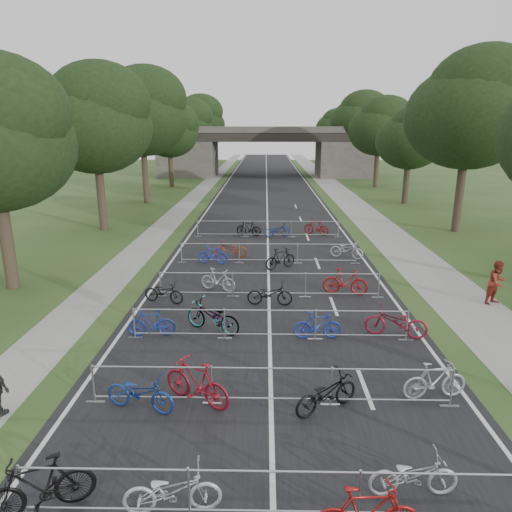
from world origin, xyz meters
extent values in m
cube|color=black|center=(0.00, 50.00, 0.01)|extent=(11.00, 140.00, 0.01)
cube|color=gray|center=(8.00, 50.00, 0.01)|extent=(3.00, 140.00, 0.01)
cube|color=gray|center=(-7.50, 50.00, 0.01)|extent=(2.00, 140.00, 0.01)
cube|color=silver|center=(0.00, 50.00, 0.00)|extent=(0.12, 140.00, 0.00)
cube|color=#43403C|center=(-11.50, 65.00, 2.50)|extent=(8.00, 8.00, 5.00)
cube|color=#43403C|center=(11.50, 65.00, 2.50)|extent=(8.00, 8.00, 5.00)
cube|color=black|center=(0.00, 65.00, 5.60)|extent=(30.00, 8.00, 1.20)
cube|color=#43403C|center=(0.00, 61.20, 6.60)|extent=(30.00, 0.40, 0.90)
cube|color=#43403C|center=(0.00, 68.80, 6.60)|extent=(30.00, 0.40, 0.90)
cylinder|color=#33261C|center=(-11.50, 16.00, 2.10)|extent=(0.56, 0.56, 4.20)
cylinder|color=#33261C|center=(-11.50, 28.00, 2.36)|extent=(0.56, 0.56, 4.72)
ellipsoid|color=black|center=(-11.50, 28.00, 6.99)|extent=(7.56, 7.56, 6.20)
sphere|color=black|center=(-10.90, 27.50, 8.50)|extent=(6.05, 6.05, 6.05)
sphere|color=black|center=(-12.00, 28.50, 6.05)|extent=(4.91, 4.91, 4.91)
cylinder|color=#33261C|center=(13.00, 28.00, 2.55)|extent=(0.56, 0.56, 5.11)
ellipsoid|color=black|center=(13.00, 28.00, 7.56)|extent=(8.18, 8.18, 6.70)
sphere|color=black|center=(13.60, 27.50, 9.20)|extent=(6.54, 6.54, 6.54)
sphere|color=black|center=(12.50, 28.50, 6.54)|extent=(5.31, 5.31, 5.31)
cylinder|color=#33261C|center=(-11.50, 40.00, 2.62)|extent=(0.56, 0.56, 5.25)
ellipsoid|color=black|center=(-11.50, 40.00, 7.77)|extent=(8.40, 8.40, 6.89)
sphere|color=black|center=(-10.90, 39.50, 9.45)|extent=(6.72, 6.72, 6.72)
sphere|color=black|center=(-12.00, 40.50, 6.72)|extent=(5.46, 5.46, 5.46)
cylinder|color=#33261C|center=(13.00, 40.00, 1.92)|extent=(0.56, 0.56, 3.85)
ellipsoid|color=black|center=(13.00, 40.00, 5.70)|extent=(6.16, 6.16, 5.05)
sphere|color=black|center=(13.60, 39.50, 6.93)|extent=(4.93, 4.93, 4.93)
sphere|color=black|center=(12.50, 40.50, 4.93)|extent=(4.00, 4.00, 4.00)
cylinder|color=#33261C|center=(-11.50, 52.00, 2.10)|extent=(0.56, 0.56, 4.20)
ellipsoid|color=black|center=(-11.50, 52.00, 6.22)|extent=(6.72, 6.72, 5.51)
sphere|color=black|center=(-10.90, 51.50, 7.56)|extent=(5.38, 5.38, 5.38)
sphere|color=black|center=(-12.00, 52.50, 5.38)|extent=(4.37, 4.37, 4.37)
cylinder|color=#33261C|center=(13.00, 52.00, 2.24)|extent=(0.56, 0.56, 4.48)
ellipsoid|color=black|center=(13.00, 52.00, 6.63)|extent=(7.17, 7.17, 5.88)
sphere|color=black|center=(13.60, 51.50, 8.06)|extent=(5.73, 5.73, 5.73)
sphere|color=black|center=(12.50, 52.50, 5.73)|extent=(4.66, 4.66, 4.66)
cylinder|color=#33261C|center=(-11.50, 64.00, 2.36)|extent=(0.56, 0.56, 4.72)
ellipsoid|color=black|center=(-11.50, 64.00, 6.99)|extent=(7.56, 7.56, 6.20)
sphere|color=black|center=(-10.90, 63.50, 8.50)|extent=(6.05, 6.05, 6.05)
sphere|color=black|center=(-12.00, 64.50, 6.05)|extent=(4.91, 4.91, 4.91)
cylinder|color=#33261C|center=(13.00, 64.00, 2.55)|extent=(0.56, 0.56, 5.11)
ellipsoid|color=black|center=(13.00, 64.00, 7.56)|extent=(8.18, 8.18, 6.70)
sphere|color=black|center=(13.60, 63.50, 9.20)|extent=(6.54, 6.54, 6.54)
sphere|color=black|center=(12.50, 64.50, 6.54)|extent=(5.31, 5.31, 5.31)
cylinder|color=#33261C|center=(-11.50, 76.00, 2.62)|extent=(0.56, 0.56, 5.25)
ellipsoid|color=black|center=(-11.50, 76.00, 7.77)|extent=(8.40, 8.40, 6.89)
sphere|color=black|center=(-10.90, 75.50, 9.45)|extent=(6.72, 6.72, 6.72)
sphere|color=black|center=(-12.00, 76.50, 6.72)|extent=(5.46, 5.46, 5.46)
cylinder|color=#33261C|center=(13.00, 76.00, 1.92)|extent=(0.56, 0.56, 3.85)
ellipsoid|color=black|center=(13.00, 76.00, 5.70)|extent=(6.16, 6.16, 5.05)
sphere|color=black|center=(13.60, 75.50, 6.93)|extent=(4.93, 4.93, 4.93)
sphere|color=black|center=(12.50, 76.50, 4.93)|extent=(4.00, 4.00, 4.00)
cylinder|color=#33261C|center=(-11.50, 88.00, 2.10)|extent=(0.56, 0.56, 4.20)
ellipsoid|color=black|center=(-11.50, 88.00, 6.22)|extent=(6.72, 6.72, 5.51)
sphere|color=black|center=(-10.90, 87.50, 7.56)|extent=(5.38, 5.38, 5.38)
sphere|color=black|center=(-12.00, 88.50, 5.38)|extent=(4.37, 4.37, 4.37)
cylinder|color=#33261C|center=(13.00, 88.00, 2.24)|extent=(0.56, 0.56, 4.48)
ellipsoid|color=black|center=(13.00, 88.00, 6.63)|extent=(7.17, 7.17, 5.88)
sphere|color=black|center=(13.60, 87.50, 8.06)|extent=(5.73, 5.73, 5.73)
sphere|color=black|center=(12.50, 88.50, 5.73)|extent=(4.66, 4.66, 4.66)
cylinder|color=#A2A4A9|center=(0.00, 3.60, 1.05)|extent=(9.20, 0.04, 0.04)
cylinder|color=#A2A4A9|center=(0.00, 3.60, 0.18)|extent=(9.20, 0.04, 0.04)
cylinder|color=#A2A4A9|center=(-4.60, 3.60, 0.55)|extent=(0.05, 0.05, 1.10)
cylinder|color=#A2A4A9|center=(-1.53, 3.60, 0.55)|extent=(0.05, 0.05, 1.10)
cylinder|color=#A2A4A9|center=(1.53, 3.60, 0.55)|extent=(0.05, 0.05, 1.10)
cylinder|color=#A2A4A9|center=(0.00, 7.20, 1.05)|extent=(9.20, 0.04, 0.04)
cylinder|color=#A2A4A9|center=(0.00, 7.20, 0.18)|extent=(9.20, 0.04, 0.04)
cylinder|color=#A2A4A9|center=(-4.60, 7.20, 0.55)|extent=(0.05, 0.05, 1.10)
cube|color=#A2A4A9|center=(-4.60, 7.20, 0.01)|extent=(0.50, 0.08, 0.03)
cylinder|color=#A2A4A9|center=(-1.53, 7.20, 0.55)|extent=(0.05, 0.05, 1.10)
cube|color=#A2A4A9|center=(-1.53, 7.20, 0.01)|extent=(0.50, 0.08, 0.03)
cylinder|color=#A2A4A9|center=(1.53, 7.20, 0.55)|extent=(0.05, 0.05, 1.10)
cube|color=#A2A4A9|center=(1.53, 7.20, 0.01)|extent=(0.50, 0.08, 0.03)
cylinder|color=#A2A4A9|center=(4.60, 7.20, 0.55)|extent=(0.05, 0.05, 1.10)
cube|color=#A2A4A9|center=(4.60, 7.20, 0.01)|extent=(0.50, 0.08, 0.03)
cylinder|color=#A2A4A9|center=(0.00, 11.00, 1.05)|extent=(9.20, 0.04, 0.04)
cylinder|color=#A2A4A9|center=(0.00, 11.00, 0.18)|extent=(9.20, 0.04, 0.04)
cylinder|color=#A2A4A9|center=(-4.60, 11.00, 0.55)|extent=(0.05, 0.05, 1.10)
cube|color=#A2A4A9|center=(-4.60, 11.00, 0.01)|extent=(0.50, 0.08, 0.03)
cylinder|color=#A2A4A9|center=(-1.53, 11.00, 0.55)|extent=(0.05, 0.05, 1.10)
cube|color=#A2A4A9|center=(-1.53, 11.00, 0.01)|extent=(0.50, 0.08, 0.03)
cylinder|color=#A2A4A9|center=(1.53, 11.00, 0.55)|extent=(0.05, 0.05, 1.10)
cube|color=#A2A4A9|center=(1.53, 11.00, 0.01)|extent=(0.50, 0.08, 0.03)
cylinder|color=#A2A4A9|center=(4.60, 11.00, 0.55)|extent=(0.05, 0.05, 1.10)
cube|color=#A2A4A9|center=(4.60, 11.00, 0.01)|extent=(0.50, 0.08, 0.03)
cylinder|color=#A2A4A9|center=(0.00, 15.00, 1.05)|extent=(9.20, 0.04, 0.04)
cylinder|color=#A2A4A9|center=(0.00, 15.00, 0.18)|extent=(9.20, 0.04, 0.04)
cylinder|color=#A2A4A9|center=(-4.60, 15.00, 0.55)|extent=(0.05, 0.05, 1.10)
cube|color=#A2A4A9|center=(-4.60, 15.00, 0.01)|extent=(0.50, 0.08, 0.03)
cylinder|color=#A2A4A9|center=(-1.53, 15.00, 0.55)|extent=(0.05, 0.05, 1.10)
cube|color=#A2A4A9|center=(-1.53, 15.00, 0.01)|extent=(0.50, 0.08, 0.03)
cylinder|color=#A2A4A9|center=(1.53, 15.00, 0.55)|extent=(0.05, 0.05, 1.10)
cube|color=#A2A4A9|center=(1.53, 15.00, 0.01)|extent=(0.50, 0.08, 0.03)
cylinder|color=#A2A4A9|center=(4.60, 15.00, 0.55)|extent=(0.05, 0.05, 1.10)
cube|color=#A2A4A9|center=(4.60, 15.00, 0.01)|extent=(0.50, 0.08, 0.03)
cylinder|color=#A2A4A9|center=(0.00, 20.00, 1.05)|extent=(9.20, 0.04, 0.04)
cylinder|color=#A2A4A9|center=(0.00, 20.00, 0.18)|extent=(9.20, 0.04, 0.04)
cylinder|color=#A2A4A9|center=(-4.60, 20.00, 0.55)|extent=(0.05, 0.05, 1.10)
cube|color=#A2A4A9|center=(-4.60, 20.00, 0.01)|extent=(0.50, 0.08, 0.03)
cylinder|color=#A2A4A9|center=(-1.53, 20.00, 0.55)|extent=(0.05, 0.05, 1.10)
cube|color=#A2A4A9|center=(-1.53, 20.00, 0.01)|extent=(0.50, 0.08, 0.03)
cylinder|color=#A2A4A9|center=(1.53, 20.00, 0.55)|extent=(0.05, 0.05, 1.10)
cube|color=#A2A4A9|center=(1.53, 20.00, 0.01)|extent=(0.50, 0.08, 0.03)
cylinder|color=#A2A4A9|center=(4.60, 20.00, 0.55)|extent=(0.05, 0.05, 1.10)
cube|color=#A2A4A9|center=(4.60, 20.00, 0.01)|extent=(0.50, 0.08, 0.03)
cylinder|color=#A2A4A9|center=(0.00, 26.00, 1.05)|extent=(9.20, 0.04, 0.04)
cylinder|color=#A2A4A9|center=(0.00, 26.00, 0.18)|extent=(9.20, 0.04, 0.04)
cylinder|color=#A2A4A9|center=(-4.60, 26.00, 0.55)|extent=(0.05, 0.05, 1.10)
cube|color=#A2A4A9|center=(-4.60, 26.00, 0.01)|extent=(0.50, 0.08, 0.03)
cylinder|color=#A2A4A9|center=(-1.53, 26.00, 0.55)|extent=(0.05, 0.05, 1.10)
cube|color=#A2A4A9|center=(-1.53, 26.00, 0.01)|extent=(0.50, 0.08, 0.03)
cylinder|color=#A2A4A9|center=(1.53, 26.00, 0.55)|extent=(0.05, 0.05, 1.10)
cube|color=#A2A4A9|center=(1.53, 26.00, 0.01)|extent=(0.50, 0.08, 0.03)
cylinder|color=#A2A4A9|center=(4.60, 26.00, 0.55)|extent=(0.05, 0.05, 1.10)
cube|color=#A2A4A9|center=(4.60, 26.00, 0.01)|extent=(0.50, 0.08, 0.03)
imported|color=black|center=(-4.30, 3.66, 0.59)|extent=(2.03, 1.31, 1.18)
imported|color=#B4B6BC|center=(-1.87, 3.72, 0.48)|extent=(1.89, 0.84, 0.96)
imported|color=#A5A5AD|center=(2.71, 4.23, 0.46)|extent=(1.78, 0.71, 0.92)
imported|color=navy|center=(-3.31, 6.89, 0.50)|extent=(2.00, 1.14, 0.99)
imported|color=maroon|center=(-1.92, 7.22, 0.61)|extent=(2.05, 1.52, 1.22)
imported|color=black|center=(1.38, 6.96, 0.50)|extent=(1.96, 1.56, 0.99)
imported|color=#97979E|center=(4.30, 7.55, 0.53)|extent=(1.83, 0.79, 1.06)
imported|color=navy|center=(-4.05, 11.14, 0.49)|extent=(1.66, 0.59, 0.98)
imported|color=#A2A4A9|center=(-2.00, 11.56, 0.56)|extent=(2.25, 1.66, 1.13)
imported|color=#1B3399|center=(1.61, 11.06, 0.49)|extent=(1.66, 0.54, 0.99)
imported|color=maroon|center=(4.30, 11.24, 0.55)|extent=(2.19, 1.20, 1.09)
imported|color=black|center=(-4.30, 14.25, 0.45)|extent=(1.83, 1.06, 0.91)
imported|color=#A5A5AC|center=(-2.23, 15.71, 0.50)|extent=(1.73, 1.06, 1.00)
imported|color=black|center=(0.02, 14.07, 0.48)|extent=(1.85, 0.73, 0.96)
imported|color=maroon|center=(3.27, 15.37, 0.57)|extent=(1.98, 0.90, 1.15)
imported|color=#1D32A0|center=(-2.92, 19.82, 0.49)|extent=(1.69, 0.70, 0.98)
imported|color=maroon|center=(-2.08, 21.05, 0.47)|extent=(1.81, 0.64, 0.95)
imported|color=black|center=(0.60, 19.02, 0.54)|extent=(1.77, 1.39, 1.07)
imported|color=#A7A7AF|center=(4.30, 21.04, 0.48)|extent=(1.94, 1.36, 0.97)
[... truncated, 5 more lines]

